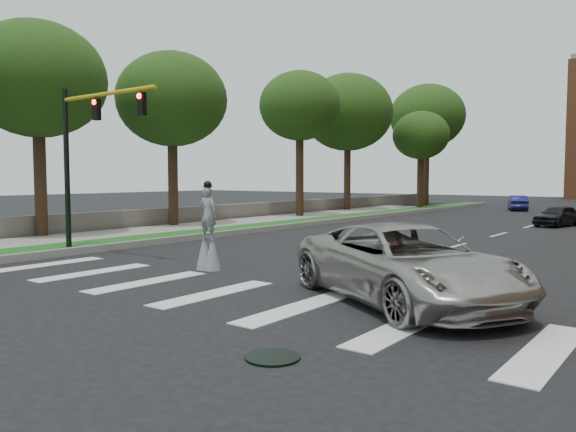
{
  "coord_description": "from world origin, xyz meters",
  "views": [
    {
      "loc": [
        8.54,
        -8.89,
        2.92
      ],
      "look_at": [
        -2.0,
        5.0,
        1.7
      ],
      "focal_mm": 35.0,
      "sensor_mm": 36.0,
      "label": 1
    }
  ],
  "objects": [
    {
      "name": "tree_1",
      "position": [
        -16.45,
        4.95,
        7.36
      ],
      "size": [
        6.27,
        6.27,
        10.06
      ],
      "color": "black",
      "rests_on": "ground"
    },
    {
      "name": "median_curb",
      "position": [
        -10.45,
        20.0,
        0.14
      ],
      "size": [
        0.2,
        60.0,
        0.28
      ],
      "primitive_type": "cube",
      "color": "gray",
      "rests_on": "ground"
    },
    {
      "name": "tree_2",
      "position": [
        -16.03,
        12.64,
        7.25
      ],
      "size": [
        6.25,
        6.25,
        9.95
      ],
      "color": "black",
      "rests_on": "ground"
    },
    {
      "name": "grass_median",
      "position": [
        -11.5,
        20.0,
        0.12
      ],
      "size": [
        2.0,
        60.0,
        0.25
      ],
      "primitive_type": "cube",
      "color": "#164E18",
      "rests_on": "ground"
    },
    {
      "name": "stilt_performer",
      "position": [
        -4.0,
        3.5,
        1.08
      ],
      "size": [
        0.84,
        0.57,
        2.8
      ],
      "rotation": [
        0.0,
        0.0,
        3.29
      ],
      "color": "black",
      "rests_on": "ground"
    },
    {
      "name": "car_near",
      "position": [
        1.29,
        27.03,
        0.63
      ],
      "size": [
        2.39,
        3.96,
        1.26
      ],
      "primitive_type": "imported",
      "rotation": [
        0.0,
        0.0,
        -0.26
      ],
      "color": "black",
      "rests_on": "ground"
    },
    {
      "name": "manhole",
      "position": [
        3.0,
        -2.0,
        0.02
      ],
      "size": [
        0.9,
        0.9,
        0.04
      ],
      "primitive_type": "cylinder",
      "color": "black",
      "rests_on": "ground"
    },
    {
      "name": "stone_wall",
      "position": [
        -17.0,
        22.0,
        0.55
      ],
      "size": [
        0.5,
        56.0,
        1.1
      ],
      "primitive_type": "cube",
      "color": "#5F5951",
      "rests_on": "ground"
    },
    {
      "name": "tree_4",
      "position": [
        -15.95,
        31.59,
        8.24
      ],
      "size": [
        7.51,
        7.51,
        11.46
      ],
      "color": "black",
      "rests_on": "ground"
    },
    {
      "name": "car_mid",
      "position": [
        -4.96,
        41.97,
        0.65
      ],
      "size": [
        2.67,
        4.21,
        1.31
      ],
      "primitive_type": "imported",
      "rotation": [
        0.0,
        0.0,
        3.49
      ],
      "color": "navy",
      "rests_on": "ground"
    },
    {
      "name": "suv_crossing",
      "position": [
        2.94,
        3.0,
        0.91
      ],
      "size": [
        7.18,
        5.97,
        1.82
      ],
      "primitive_type": "imported",
      "rotation": [
        0.0,
        0.0,
        1.03
      ],
      "color": "#A3A09A",
      "rests_on": "ground"
    },
    {
      "name": "tree_6",
      "position": [
        -12.17,
        37.76,
        6.52
      ],
      "size": [
        4.97,
        4.97,
        8.69
      ],
      "color": "black",
      "rests_on": "ground"
    },
    {
      "name": "ground_plane",
      "position": [
        0.0,
        0.0,
        0.0
      ],
      "size": [
        160.0,
        160.0,
        0.0
      ],
      "primitive_type": "plane",
      "color": "black",
      "rests_on": "ground"
    },
    {
      "name": "tree_3",
      "position": [
        -14.85,
        23.31,
        7.84
      ],
      "size": [
        5.73,
        5.73,
        10.33
      ],
      "color": "black",
      "rests_on": "ground"
    },
    {
      "name": "sidewalk_left",
      "position": [
        -14.5,
        10.0,
        0.09
      ],
      "size": [
        4.0,
        60.0,
        0.18
      ],
      "primitive_type": "cube",
      "color": "gray",
      "rests_on": "ground"
    },
    {
      "name": "tree_5",
      "position": [
        -14.92,
        45.44,
        9.05
      ],
      "size": [
        7.59,
        7.59,
        12.31
      ],
      "color": "black",
      "rests_on": "ground"
    },
    {
      "name": "traffic_signal",
      "position": [
        -9.78,
        3.0,
        4.15
      ],
      "size": [
        5.3,
        0.23,
        6.2
      ],
      "color": "black",
      "rests_on": "ground"
    }
  ]
}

